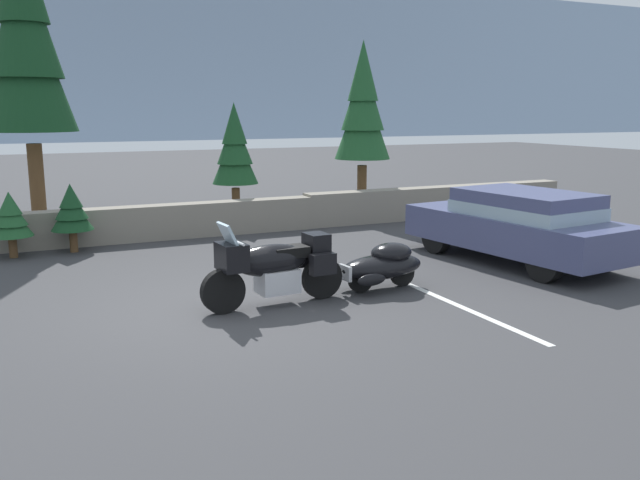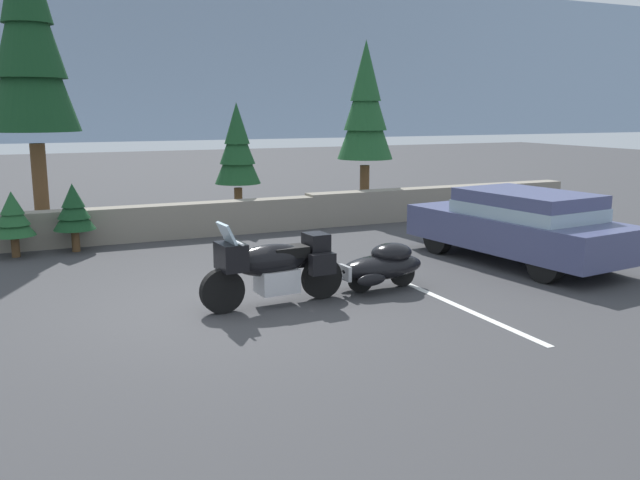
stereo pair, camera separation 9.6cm
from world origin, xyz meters
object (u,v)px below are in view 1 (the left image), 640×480
at_px(car_shaped_trailer, 383,265).
at_px(pine_tree_tall, 25,34).
at_px(pine_tree_secondary, 235,148).
at_px(sedan_at_right_edge, 518,223).
at_px(pine_tree_far_right, 363,107).
at_px(touring_motorcycle, 274,266).

height_order(car_shaped_trailer, pine_tree_tall, pine_tree_tall).
bearing_deg(pine_tree_secondary, sedan_at_right_edge, -63.25).
xyz_separation_m(pine_tree_secondary, pine_tree_far_right, (3.66, -0.21, 1.06)).
bearing_deg(sedan_at_right_edge, car_shaped_trailer, -169.40).
xyz_separation_m(touring_motorcycle, sedan_at_right_edge, (5.35, 0.78, 0.15)).
bearing_deg(sedan_at_right_edge, touring_motorcycle, -171.72).
bearing_deg(pine_tree_secondary, car_shaped_trailer, -89.13).
bearing_deg(pine_tree_tall, pine_tree_far_right, -4.63).
bearing_deg(sedan_at_right_edge, pine_tree_far_right, 88.54).
relative_size(touring_motorcycle, pine_tree_tall, 0.31).
height_order(pine_tree_tall, pine_tree_secondary, pine_tree_tall).
bearing_deg(pine_tree_tall, touring_motorcycle, -70.18).
bearing_deg(pine_tree_far_right, car_shaped_trailer, -115.78).
relative_size(car_shaped_trailer, pine_tree_far_right, 0.46).
bearing_deg(car_shaped_trailer, sedan_at_right_edge, 10.60).
bearing_deg(car_shaped_trailer, pine_tree_tall, 121.50).
xyz_separation_m(touring_motorcycle, pine_tree_secondary, (1.86, 7.70, 1.33)).
height_order(touring_motorcycle, pine_tree_far_right, pine_tree_far_right).
xyz_separation_m(pine_tree_tall, pine_tree_far_right, (8.46, -0.69, -1.63)).
height_order(car_shaped_trailer, pine_tree_far_right, pine_tree_far_right).
relative_size(pine_tree_tall, pine_tree_far_right, 1.54).
bearing_deg(pine_tree_secondary, pine_tree_tall, 174.39).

